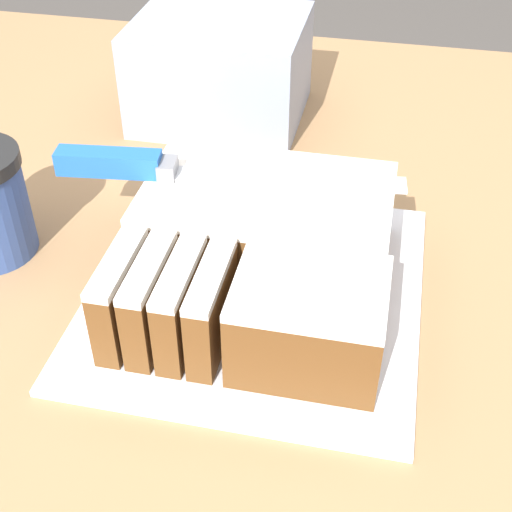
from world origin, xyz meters
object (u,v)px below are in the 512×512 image
cake_board (256,291)px  knife (154,167)px  cake (260,254)px  storage_box (221,69)px

cake_board → knife: bearing=154.6°
cake_board → cake: bearing=47.7°
cake → storage_box: size_ratio=1.17×
knife → cake: bearing=-30.1°
cake_board → storage_box: bearing=109.2°
cake_board → storage_box: 0.36m
cake_board → cake: (0.00, 0.00, 0.04)m
knife → storage_box: bearing=85.4°
storage_box → cake_board: bearing=-70.8°
cake → knife: knife is taller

